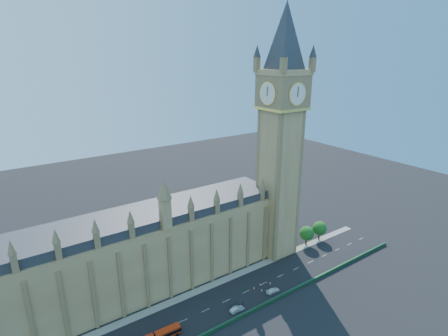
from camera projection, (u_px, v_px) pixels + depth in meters
ground at (216, 305)px, 111.99m from camera, size 400.00×400.00×0.00m
palace_westminster at (113, 261)px, 111.54m from camera, size 120.00×20.00×28.00m
elizabeth_tower at (281, 119)px, 126.72m from camera, size 20.59×20.59×105.00m
bridge_parapet at (233, 321)px, 104.74m from camera, size 160.00×0.60×1.20m
kerb_north at (201, 290)px, 119.42m from camera, size 160.00×3.00×0.16m
tree_east_near at (307, 233)px, 146.30m from camera, size 6.00×6.00×8.50m
tree_east_far at (320, 228)px, 150.60m from camera, size 6.00×6.00×8.50m
car_grey at (237, 305)px, 111.37m from camera, size 4.21×1.99×1.39m
car_silver at (237, 309)px, 109.23m from camera, size 4.83×1.86×1.57m
car_white at (273, 291)px, 117.93m from camera, size 5.08×2.33×1.44m
cone_a at (254, 288)px, 119.68m from camera, size 0.63×0.63×0.77m
cone_b at (260, 285)px, 121.59m from camera, size 0.57×0.57×0.76m
cone_c at (270, 283)px, 122.40m from camera, size 0.50×0.50×0.75m
cone_d at (262, 290)px, 118.57m from camera, size 0.58×0.58×0.78m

